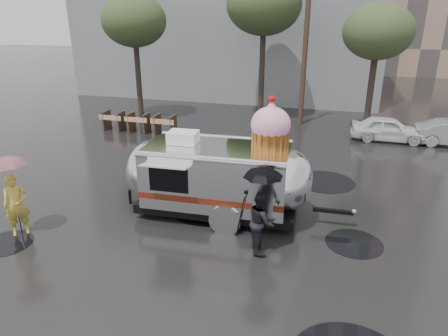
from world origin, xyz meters
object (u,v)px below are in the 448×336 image
(airstream_trailer, at_px, (221,173))
(person_left, at_px, (16,205))
(tripod, at_px, (246,209))
(person_right, at_px, (261,222))

(airstream_trailer, bearing_deg, person_left, -154.73)
(tripod, bearing_deg, airstream_trailer, 131.83)
(person_left, relative_size, person_right, 1.06)
(airstream_trailer, bearing_deg, tripod, -47.68)
(airstream_trailer, height_order, tripod, airstream_trailer)
(person_left, height_order, person_right, person_left)
(person_right, bearing_deg, tripod, 21.67)
(airstream_trailer, relative_size, tripod, 5.17)
(person_left, distance_m, person_right, 6.87)
(tripod, bearing_deg, person_left, -167.89)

